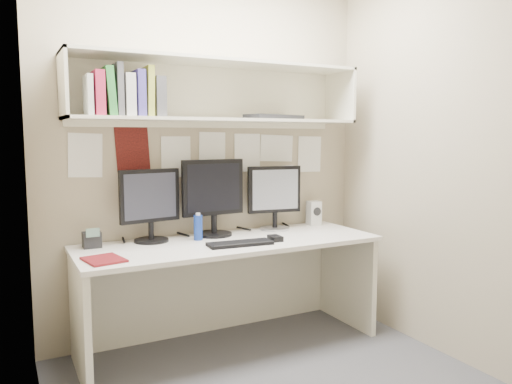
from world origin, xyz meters
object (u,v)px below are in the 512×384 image
monitor_left (150,202)px  maroon_notebook (104,260)px  monitor_center (213,195)px  keyboard (240,244)px  desk (230,294)px  desk_phone (92,240)px  monitor_right (274,195)px  speaker (314,213)px

monitor_left → maroon_notebook: size_ratio=2.02×
monitor_center → keyboard: (0.03, -0.37, -0.27)m
monitor_center → desk: bearing=-86.5°
monitor_left → desk_phone: monitor_left is taller
desk → monitor_left: monitor_left is taller
desk → keyboard: 0.40m
monitor_right → monitor_left: bearing=-171.1°
monitor_center → monitor_right: monitor_center is taller
desk_phone → monitor_right: bearing=-0.1°
monitor_right → monitor_center: bearing=-171.1°
monitor_left → speaker: (1.30, 0.03, -0.17)m
keyboard → speaker: speaker is taller
monitor_center → maroon_notebook: (-0.82, -0.39, -0.28)m
desk → monitor_center: monitor_center is taller
maroon_notebook → desk_phone: (-0.00, 0.37, 0.04)m
desk_phone → speaker: bearing=0.7°
monitor_right → desk_phone: monitor_right is taller
monitor_center → maroon_notebook: monitor_center is taller
monitor_left → speaker: 1.31m
speaker → desk_phone: (-1.68, -0.04, -0.04)m
monitor_center → speaker: 0.88m
monitor_right → maroon_notebook: (-1.31, -0.39, -0.25)m
keyboard → desk: bearing=94.4°
monitor_left → monitor_center: 0.45m
keyboard → speaker: 0.93m
monitor_center → maroon_notebook: 0.95m
maroon_notebook → desk_phone: 0.38m
desk → keyboard: keyboard is taller
keyboard → speaker: bearing=30.7°
monitor_left → monitor_right: bearing=-8.6°
keyboard → monitor_right: bearing=44.0°
speaker → desk_phone: speaker is taller
monitor_left → keyboard: bearing=-47.0°
monitor_right → maroon_notebook: size_ratio=2.00×
monitor_right → keyboard: size_ratio=1.14×
monitor_center → desk_phone: (-0.82, -0.01, -0.23)m
maroon_notebook → desk: bearing=0.4°
keyboard → maroon_notebook: 0.85m
speaker → maroon_notebook: speaker is taller
desk → keyboard: (-0.00, -0.15, 0.37)m
monitor_right → maroon_notebook: 1.39m
desk → monitor_right: 0.80m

